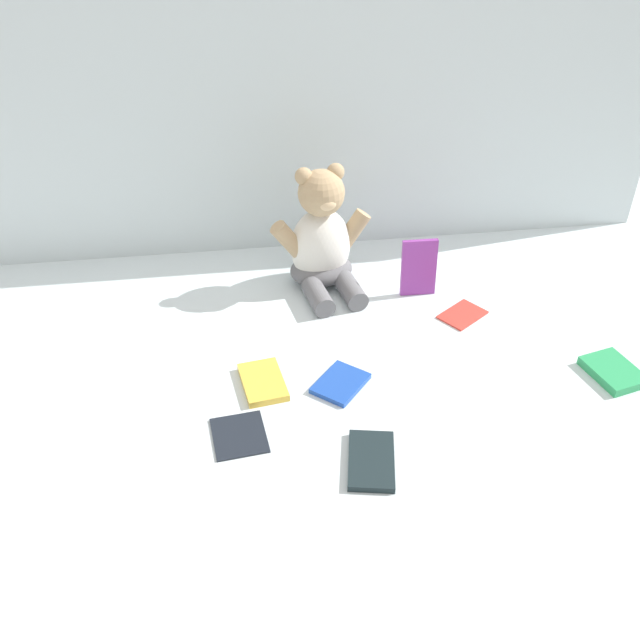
{
  "coord_description": "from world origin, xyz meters",
  "views": [
    {
      "loc": [
        -0.13,
        -1.21,
        0.91
      ],
      "look_at": [
        0.02,
        -0.1,
        0.1
      ],
      "focal_mm": 39.31,
      "sensor_mm": 36.0,
      "label": 1
    }
  ],
  "objects_px": {
    "book_case_2": "(263,382)",
    "book_case_4": "(462,314)",
    "book_case_0": "(613,372)",
    "book_case_6": "(239,435)",
    "book_case_5": "(340,383)",
    "book_case_3": "(371,460)",
    "book_case_1": "(419,268)",
    "teddy_bear": "(322,243)"
  },
  "relations": [
    {
      "from": "book_case_0",
      "to": "book_case_5",
      "type": "bearing_deg",
      "value": -18.32
    },
    {
      "from": "book_case_0",
      "to": "book_case_3",
      "type": "distance_m",
      "value": 0.55
    },
    {
      "from": "book_case_2",
      "to": "book_case_1",
      "type": "bearing_deg",
      "value": -152.21
    },
    {
      "from": "book_case_3",
      "to": "book_case_5",
      "type": "distance_m",
      "value": 0.21
    },
    {
      "from": "teddy_bear",
      "to": "book_case_5",
      "type": "distance_m",
      "value": 0.39
    },
    {
      "from": "book_case_5",
      "to": "teddy_bear",
      "type": "bearing_deg",
      "value": -51.92
    },
    {
      "from": "book_case_0",
      "to": "book_case_4",
      "type": "height_order",
      "value": "book_case_0"
    },
    {
      "from": "teddy_bear",
      "to": "book_case_1",
      "type": "bearing_deg",
      "value": -29.67
    },
    {
      "from": "book_case_5",
      "to": "book_case_4",
      "type": "bearing_deg",
      "value": -107.08
    },
    {
      "from": "book_case_4",
      "to": "book_case_5",
      "type": "distance_m",
      "value": 0.37
    },
    {
      "from": "book_case_0",
      "to": "book_case_1",
      "type": "xyz_separation_m",
      "value": [
        -0.31,
        0.35,
        0.06
      ]
    },
    {
      "from": "teddy_bear",
      "to": "book_case_6",
      "type": "height_order",
      "value": "teddy_bear"
    },
    {
      "from": "book_case_5",
      "to": "book_case_6",
      "type": "distance_m",
      "value": 0.23
    },
    {
      "from": "book_case_4",
      "to": "book_case_6",
      "type": "distance_m",
      "value": 0.6
    },
    {
      "from": "book_case_5",
      "to": "book_case_0",
      "type": "bearing_deg",
      "value": -144.11
    },
    {
      "from": "book_case_4",
      "to": "book_case_6",
      "type": "relative_size",
      "value": 0.94
    },
    {
      "from": "book_case_3",
      "to": "book_case_4",
      "type": "distance_m",
      "value": 0.5
    },
    {
      "from": "book_case_2",
      "to": "book_case_4",
      "type": "xyz_separation_m",
      "value": [
        0.46,
        0.17,
        -0.0
      ]
    },
    {
      "from": "book_case_1",
      "to": "book_case_6",
      "type": "height_order",
      "value": "book_case_1"
    },
    {
      "from": "book_case_6",
      "to": "book_case_3",
      "type": "bearing_deg",
      "value": 150.43
    },
    {
      "from": "book_case_0",
      "to": "book_case_6",
      "type": "bearing_deg",
      "value": -8.55
    },
    {
      "from": "book_case_4",
      "to": "book_case_5",
      "type": "relative_size",
      "value": 0.96
    },
    {
      "from": "teddy_bear",
      "to": "book_case_3",
      "type": "xyz_separation_m",
      "value": [
        0.01,
        -0.58,
        -0.1
      ]
    },
    {
      "from": "book_case_1",
      "to": "book_case_3",
      "type": "relative_size",
      "value": 1.03
    },
    {
      "from": "book_case_0",
      "to": "book_case_5",
      "type": "xyz_separation_m",
      "value": [
        -0.54,
        0.04,
        -0.0
      ]
    },
    {
      "from": "book_case_0",
      "to": "teddy_bear",
      "type": "bearing_deg",
      "value": -52.2
    },
    {
      "from": "book_case_0",
      "to": "book_case_1",
      "type": "relative_size",
      "value": 0.83
    },
    {
      "from": "book_case_2",
      "to": "book_case_5",
      "type": "relative_size",
      "value": 1.14
    },
    {
      "from": "teddy_bear",
      "to": "book_case_5",
      "type": "bearing_deg",
      "value": -102.93
    },
    {
      "from": "book_case_0",
      "to": "book_case_6",
      "type": "height_order",
      "value": "book_case_0"
    },
    {
      "from": "teddy_bear",
      "to": "book_case_3",
      "type": "bearing_deg",
      "value": -100.09
    },
    {
      "from": "book_case_5",
      "to": "book_case_3",
      "type": "bearing_deg",
      "value": 136.06
    },
    {
      "from": "teddy_bear",
      "to": "book_case_4",
      "type": "xyz_separation_m",
      "value": [
        0.29,
        -0.18,
        -0.1
      ]
    },
    {
      "from": "book_case_1",
      "to": "book_case_3",
      "type": "distance_m",
      "value": 0.55
    },
    {
      "from": "book_case_0",
      "to": "book_case_5",
      "type": "height_order",
      "value": "book_case_0"
    },
    {
      "from": "book_case_0",
      "to": "book_case_3",
      "type": "relative_size",
      "value": 0.86
    },
    {
      "from": "book_case_1",
      "to": "book_case_4",
      "type": "bearing_deg",
      "value": -52.45
    },
    {
      "from": "book_case_1",
      "to": "book_case_4",
      "type": "height_order",
      "value": "book_case_1"
    },
    {
      "from": "book_case_1",
      "to": "book_case_6",
      "type": "relative_size",
      "value": 1.27
    },
    {
      "from": "book_case_1",
      "to": "book_case_0",
      "type": "bearing_deg",
      "value": -46.66
    },
    {
      "from": "book_case_2",
      "to": "book_case_4",
      "type": "height_order",
      "value": "book_case_2"
    },
    {
      "from": "book_case_1",
      "to": "book_case_4",
      "type": "xyz_separation_m",
      "value": [
        0.08,
        -0.11,
        -0.06
      ]
    }
  ]
}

